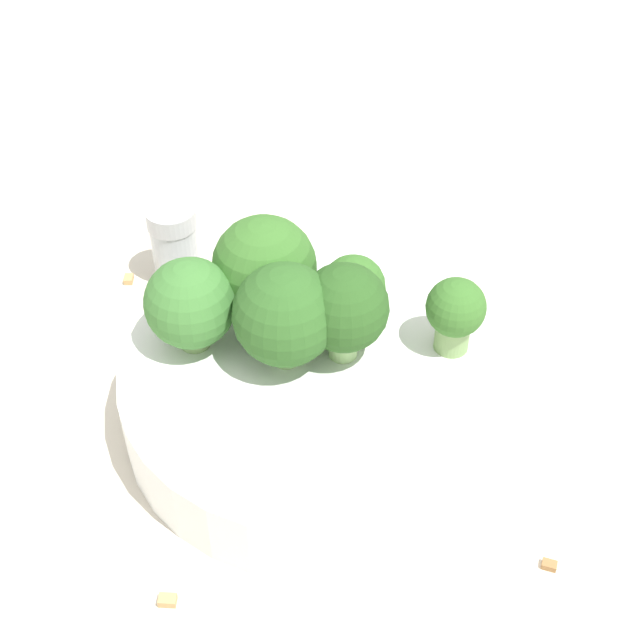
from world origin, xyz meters
name	(u,v)px	position (x,y,z in m)	size (l,w,h in m)	color
ground_plane	(320,413)	(0.00, 0.00, 0.00)	(3.00, 3.00, 0.00)	beige
bowl	(320,389)	(0.00, 0.00, 0.02)	(0.22, 0.22, 0.04)	white
broccoli_floret_0	(353,288)	(0.01, 0.04, 0.07)	(0.04, 0.04, 0.04)	#7A9E5B
broccoli_floret_1	(264,268)	(-0.03, 0.04, 0.07)	(0.06, 0.06, 0.06)	#84AD66
broccoli_floret_2	(285,315)	(-0.02, 0.00, 0.07)	(0.06, 0.06, 0.06)	#8EB770
broccoli_floret_3	(455,312)	(0.07, 0.02, 0.07)	(0.03, 0.03, 0.05)	#7A9E5B
broccoli_floret_4	(191,304)	(-0.07, 0.01, 0.07)	(0.05, 0.05, 0.05)	#7A9E5B
broccoli_floret_5	(344,309)	(0.01, 0.01, 0.07)	(0.05, 0.05, 0.06)	#8EB770
pepper_shaker	(175,245)	(-0.11, 0.11, 0.03)	(0.03, 0.03, 0.06)	#B2B7BC
almond_crumb_0	(128,277)	(-0.14, 0.10, 0.00)	(0.01, 0.01, 0.01)	tan
almond_crumb_2	(167,598)	(-0.06, -0.13, 0.00)	(0.01, 0.01, 0.01)	tan
almond_crumb_3	(550,563)	(0.12, -0.09, 0.00)	(0.01, 0.01, 0.01)	olive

